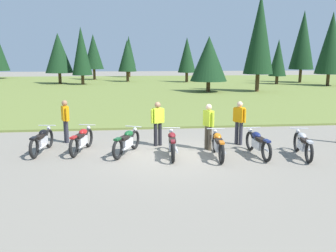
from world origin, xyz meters
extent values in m
plane|color=gray|center=(0.00, 0.00, 0.00)|extent=(140.00, 140.00, 0.00)
cube|color=olive|center=(0.00, 26.40, 0.05)|extent=(80.00, 44.00, 0.10)
cylinder|color=#47331E|center=(-6.31, 39.36, 0.80)|extent=(0.36, 0.36, 1.59)
cone|color=#143319|center=(-6.31, 39.36, 4.00)|extent=(2.73, 2.73, 4.81)
cylinder|color=#47331E|center=(5.91, 20.34, 0.55)|extent=(0.36, 0.36, 1.10)
cone|color=#143319|center=(5.91, 20.34, 3.12)|extent=(3.38, 3.38, 4.04)
cylinder|color=#47331E|center=(-1.36, 45.16, 0.87)|extent=(0.36, 0.36, 1.74)
cone|color=#143319|center=(-1.36, 45.16, 4.14)|extent=(2.07, 2.07, 4.79)
cylinder|color=#47331E|center=(16.15, 28.75, 0.53)|extent=(0.36, 0.36, 1.05)
cone|color=#143319|center=(16.15, 28.75, 3.18)|extent=(2.02, 2.02, 4.26)
cylinder|color=#47331E|center=(-6.80, 30.47, 0.60)|extent=(0.36, 0.36, 1.20)
cone|color=#143319|center=(-6.80, 30.47, 3.95)|extent=(2.32, 2.32, 5.50)
cylinder|color=#47331E|center=(-9.68, 31.99, 0.70)|extent=(0.36, 0.36, 1.40)
cone|color=#143319|center=(-9.68, 31.99, 3.74)|extent=(3.24, 3.24, 4.66)
cylinder|color=#47331E|center=(20.83, 25.76, 0.71)|extent=(0.36, 0.36, 1.42)
cone|color=#143319|center=(20.83, 25.76, 4.78)|extent=(3.09, 3.09, 6.72)
cylinder|color=#47331E|center=(5.96, 33.09, 0.67)|extent=(0.36, 0.36, 1.33)
cone|color=#143319|center=(5.96, 33.09, 3.53)|extent=(2.28, 2.28, 4.39)
cylinder|color=#47331E|center=(10.54, 20.20, 0.87)|extent=(0.36, 0.36, 1.74)
cone|color=#143319|center=(10.54, 20.20, 5.32)|extent=(2.72, 2.72, 7.17)
cylinder|color=#47331E|center=(-1.59, 34.85, 0.71)|extent=(0.36, 0.36, 1.42)
cone|color=#143319|center=(-1.59, 34.85, 3.42)|extent=(2.40, 2.40, 4.02)
cylinder|color=#47331E|center=(20.10, 30.81, 0.88)|extent=(0.36, 0.36, 1.76)
cone|color=#143319|center=(20.10, 30.81, 5.33)|extent=(3.01, 3.01, 7.15)
torus|color=black|center=(-4.33, 1.49, 0.35)|extent=(0.19, 0.71, 0.70)
torus|color=black|center=(-4.51, 0.10, 0.35)|extent=(0.19, 0.71, 0.70)
cube|color=silver|center=(-4.42, 0.79, 0.40)|extent=(0.28, 0.66, 0.28)
ellipsoid|color=black|center=(-4.39, 0.97, 0.68)|extent=(0.32, 0.51, 0.22)
cube|color=black|center=(-4.45, 0.58, 0.62)|extent=(0.28, 0.50, 0.10)
cube|color=black|center=(-4.51, 0.10, 0.69)|extent=(0.18, 0.34, 0.06)
cylinder|color=silver|center=(-4.34, 1.39, 0.86)|extent=(0.62, 0.11, 0.03)
sphere|color=silver|center=(-4.33, 1.51, 0.73)|extent=(0.14, 0.14, 0.14)
cylinder|color=silver|center=(-4.32, 0.48, 0.30)|extent=(0.14, 0.55, 0.07)
torus|color=black|center=(-2.88, 1.44, 0.35)|extent=(0.26, 0.70, 0.70)
torus|color=black|center=(-3.22, 0.08, 0.35)|extent=(0.26, 0.70, 0.70)
cube|color=silver|center=(-3.05, 0.76, 0.40)|extent=(0.35, 0.67, 0.28)
ellipsoid|color=#AD1919|center=(-3.01, 0.93, 0.68)|extent=(0.37, 0.53, 0.22)
cube|color=black|center=(-3.10, 0.54, 0.62)|extent=(0.33, 0.52, 0.10)
cube|color=#AD1919|center=(-3.22, 0.08, 0.69)|extent=(0.21, 0.34, 0.06)
cylinder|color=silver|center=(-2.91, 1.34, 0.86)|extent=(0.61, 0.18, 0.03)
sphere|color=silver|center=(-2.88, 1.46, 0.73)|extent=(0.14, 0.14, 0.14)
cylinder|color=silver|center=(-2.99, 0.43, 0.30)|extent=(0.20, 0.55, 0.07)
torus|color=black|center=(-1.18, 0.95, 0.35)|extent=(0.38, 0.68, 0.70)
torus|color=black|center=(-1.75, -0.33, 0.35)|extent=(0.38, 0.68, 0.70)
cube|color=silver|center=(-1.47, 0.31, 0.40)|extent=(0.45, 0.67, 0.28)
ellipsoid|color=#144C23|center=(-1.39, 0.47, 0.68)|extent=(0.43, 0.54, 0.22)
cube|color=black|center=(-1.56, 0.11, 0.62)|extent=(0.40, 0.53, 0.10)
cube|color=#144C23|center=(-1.75, -0.33, 0.69)|extent=(0.26, 0.35, 0.06)
cylinder|color=silver|center=(-1.22, 0.86, 0.86)|extent=(0.58, 0.28, 0.03)
sphere|color=silver|center=(-1.17, 0.97, 0.73)|extent=(0.14, 0.14, 0.14)
cylinder|color=silver|center=(-1.46, -0.02, 0.30)|extent=(0.29, 0.53, 0.07)
torus|color=black|center=(0.11, 0.54, 0.35)|extent=(0.15, 0.71, 0.70)
torus|color=black|center=(0.00, -0.85, 0.35)|extent=(0.15, 0.71, 0.70)
cube|color=silver|center=(0.05, -0.15, 0.40)|extent=(0.25, 0.65, 0.28)
ellipsoid|color=maroon|center=(0.07, 0.03, 0.68)|extent=(0.29, 0.50, 0.22)
cube|color=black|center=(0.04, -0.37, 0.62)|extent=(0.25, 0.49, 0.10)
cube|color=maroon|center=(0.00, -0.85, 0.69)|extent=(0.16, 0.33, 0.06)
cylinder|color=silver|center=(0.10, 0.44, 0.86)|extent=(0.62, 0.08, 0.03)
sphere|color=silver|center=(0.11, 0.56, 0.73)|extent=(0.14, 0.14, 0.14)
cylinder|color=silver|center=(0.17, -0.46, 0.30)|extent=(0.11, 0.55, 0.07)
torus|color=black|center=(1.63, 0.25, 0.35)|extent=(0.16, 0.71, 0.70)
torus|color=black|center=(1.50, -1.14, 0.35)|extent=(0.16, 0.71, 0.70)
cube|color=silver|center=(1.56, -0.45, 0.40)|extent=(0.26, 0.66, 0.28)
ellipsoid|color=orange|center=(1.58, -0.27, 0.68)|extent=(0.30, 0.50, 0.22)
cube|color=black|center=(1.54, -0.67, 0.62)|extent=(0.26, 0.50, 0.10)
cube|color=orange|center=(1.50, -1.14, 0.69)|extent=(0.17, 0.33, 0.06)
cylinder|color=silver|center=(1.62, 0.15, 0.86)|extent=(0.62, 0.09, 0.03)
sphere|color=silver|center=(1.63, 0.27, 0.73)|extent=(0.14, 0.14, 0.14)
cylinder|color=silver|center=(1.67, -0.76, 0.30)|extent=(0.12, 0.55, 0.07)
torus|color=black|center=(2.93, 0.31, 0.35)|extent=(0.13, 0.70, 0.70)
torus|color=black|center=(2.98, -1.09, 0.35)|extent=(0.13, 0.70, 0.70)
cube|color=silver|center=(2.96, -0.39, 0.40)|extent=(0.22, 0.65, 0.28)
ellipsoid|color=navy|center=(2.95, -0.21, 0.68)|extent=(0.28, 0.49, 0.22)
cube|color=black|center=(2.97, -0.61, 0.62)|extent=(0.24, 0.49, 0.10)
cube|color=navy|center=(2.98, -1.09, 0.69)|extent=(0.15, 0.32, 0.06)
cylinder|color=silver|center=(2.94, 0.21, 0.86)|extent=(0.62, 0.05, 0.03)
sphere|color=silver|center=(2.93, 0.33, 0.73)|extent=(0.14, 0.14, 0.14)
cylinder|color=silver|center=(3.11, -0.69, 0.30)|extent=(0.09, 0.55, 0.07)
torus|color=black|center=(4.54, -0.01, 0.35)|extent=(0.24, 0.71, 0.70)
torus|color=black|center=(4.26, -1.38, 0.35)|extent=(0.24, 0.71, 0.70)
cube|color=silver|center=(4.40, -0.69, 0.40)|extent=(0.32, 0.67, 0.28)
ellipsoid|color=#B7B7BC|center=(4.44, -0.52, 0.68)|extent=(0.35, 0.52, 0.22)
cube|color=black|center=(4.36, -0.91, 0.62)|extent=(0.31, 0.51, 0.10)
cube|color=#B7B7BC|center=(4.26, -1.38, 0.69)|extent=(0.20, 0.34, 0.06)
cylinder|color=silver|center=(4.52, -0.10, 0.86)|extent=(0.61, 0.16, 0.03)
sphere|color=silver|center=(4.55, 0.01, 0.73)|extent=(0.14, 0.14, 0.14)
cylinder|color=silver|center=(4.48, -1.01, 0.30)|extent=(0.18, 0.55, 0.07)
cylinder|color=#2D2D38|center=(2.84, 1.12, 0.44)|extent=(0.14, 0.14, 0.88)
cylinder|color=#2D2D38|center=(2.73, 1.26, 0.44)|extent=(0.14, 0.14, 0.88)
cube|color=orange|center=(2.79, 1.19, 1.16)|extent=(0.40, 0.42, 0.56)
sphere|color=beige|center=(2.79, 1.19, 1.56)|extent=(0.22, 0.22, 0.22)
cylinder|color=orange|center=(2.94, 1.02, 1.14)|extent=(0.09, 0.09, 0.52)
cylinder|color=orange|center=(2.63, 1.36, 1.14)|extent=(0.09, 0.09, 0.52)
cylinder|color=#2D2D38|center=(-3.87, 2.32, 0.44)|extent=(0.14, 0.14, 0.88)
cylinder|color=#2D2D38|center=(-3.80, 2.15, 0.44)|extent=(0.14, 0.14, 0.88)
cube|color=orange|center=(-3.84, 2.24, 1.16)|extent=(0.35, 0.42, 0.56)
sphere|color=#9E7051|center=(-3.84, 2.24, 1.56)|extent=(0.22, 0.22, 0.22)
cylinder|color=orange|center=(-3.93, 2.44, 1.14)|extent=(0.09, 0.09, 0.52)
cylinder|color=orange|center=(-3.74, 2.03, 1.14)|extent=(0.09, 0.09, 0.52)
cylinder|color=#4C4233|center=(1.49, 0.49, 0.44)|extent=(0.14, 0.14, 0.88)
cylinder|color=#4C4233|center=(1.41, 0.65, 0.44)|extent=(0.14, 0.14, 0.88)
cube|color=#C6E52D|center=(1.45, 0.57, 1.16)|extent=(0.36, 0.42, 0.56)
sphere|color=beige|center=(1.45, 0.57, 1.56)|extent=(0.22, 0.22, 0.22)
cylinder|color=#C6E52D|center=(1.56, 0.36, 1.14)|extent=(0.09, 0.09, 0.52)
cylinder|color=#C6E52D|center=(1.35, 0.77, 1.14)|extent=(0.09, 0.09, 0.52)
cylinder|color=black|center=(-0.39, 1.31, 0.44)|extent=(0.14, 0.14, 0.88)
cylinder|color=black|center=(-0.22, 1.38, 0.44)|extent=(0.14, 0.14, 0.88)
cube|color=#C6E52D|center=(-0.31, 1.34, 1.16)|extent=(0.41, 0.33, 0.56)
sphere|color=#9E7051|center=(-0.31, 1.34, 1.56)|extent=(0.22, 0.22, 0.22)
cylinder|color=#C6E52D|center=(-0.52, 1.26, 1.14)|extent=(0.09, 0.09, 0.52)
cylinder|color=#C6E52D|center=(-0.09, 1.43, 1.14)|extent=(0.09, 0.09, 0.52)
camera|label=1|loc=(-1.31, -11.44, 3.32)|focal=37.25mm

